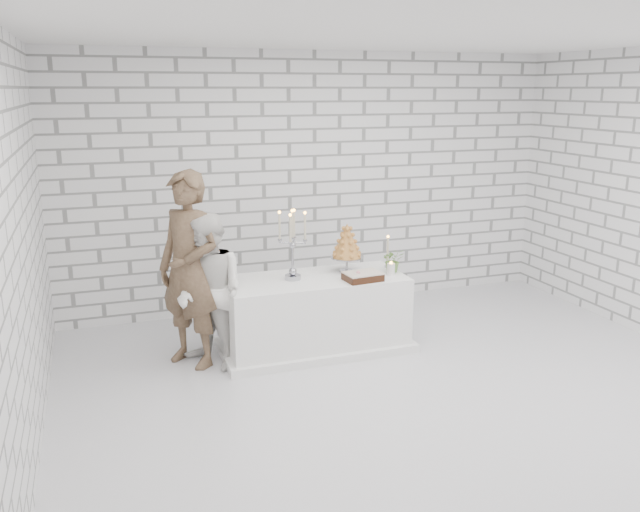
{
  "coord_description": "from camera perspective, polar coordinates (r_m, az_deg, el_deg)",
  "views": [
    {
      "loc": [
        -2.48,
        -4.81,
        2.58
      ],
      "look_at": [
        -0.52,
        0.81,
        1.05
      ],
      "focal_mm": 36.75,
      "sensor_mm": 36.0,
      "label": 1
    }
  ],
  "objects": [
    {
      "name": "bride",
      "position": [
        6.18,
        -9.54,
        -3.1
      ],
      "size": [
        0.86,
        0.91,
        1.48
      ],
      "primitive_type": "imported",
      "rotation": [
        0.0,
        0.0,
        -1.02
      ],
      "color": "white",
      "rests_on": "ground"
    },
    {
      "name": "chocolate_cake",
      "position": [
        6.42,
        3.75,
        -1.78
      ],
      "size": [
        0.37,
        0.28,
        0.08
      ],
      "primitive_type": "cube",
      "rotation": [
        0.0,
        0.0,
        0.1
      ],
      "color": "black",
      "rests_on": "cake_table"
    },
    {
      "name": "ground",
      "position": [
        5.99,
        7.43,
        -11.22
      ],
      "size": [
        6.0,
        5.0,
        0.01
      ],
      "primitive_type": "cube",
      "color": "silver",
      "rests_on": "ground"
    },
    {
      "name": "candelabra",
      "position": [
        6.37,
        -2.41,
        0.98
      ],
      "size": [
        0.36,
        0.36,
        0.7
      ],
      "primitive_type": null,
      "rotation": [
        0.0,
        0.0,
        0.34
      ],
      "color": "#9D9DA7",
      "rests_on": "cake_table"
    },
    {
      "name": "cake_table",
      "position": [
        6.63,
        -0.46,
        -5.02
      ],
      "size": [
        1.8,
        0.8,
        0.75
      ],
      "primitive_type": "cube",
      "color": "white",
      "rests_on": "ground"
    },
    {
      "name": "wall_left",
      "position": [
        4.95,
        -24.75,
        0.49
      ],
      "size": [
        0.01,
        5.0,
        3.0
      ],
      "primitive_type": "cube",
      "color": "white",
      "rests_on": "ground"
    },
    {
      "name": "croquembouche",
      "position": [
        6.66,
        2.35,
        0.72
      ],
      "size": [
        0.41,
        0.41,
        0.51
      ],
      "primitive_type": null,
      "rotation": [
        0.0,
        0.0,
        0.3
      ],
      "color": "#935C27",
      "rests_on": "cake_table"
    },
    {
      "name": "ceiling",
      "position": [
        5.42,
        8.5,
        18.72
      ],
      "size": [
        6.0,
        5.0,
        0.01
      ],
      "primitive_type": "cube",
      "color": "white",
      "rests_on": "ground"
    },
    {
      "name": "groom",
      "position": [
        6.23,
        -11.33,
        -1.2
      ],
      "size": [
        0.78,
        0.81,
        1.87
      ],
      "primitive_type": "imported",
      "rotation": [
        0.0,
        0.0,
        -0.88
      ],
      "color": "brown",
      "rests_on": "ground"
    },
    {
      "name": "pillar_candle",
      "position": [
        6.63,
        6.19,
        -1.15
      ],
      "size": [
        0.1,
        0.1,
        0.12
      ],
      "primitive_type": "cylinder",
      "rotation": [
        0.0,
        0.0,
        0.3
      ],
      "color": "white",
      "rests_on": "cake_table"
    },
    {
      "name": "extra_taper",
      "position": [
        6.89,
        5.91,
        0.31
      ],
      "size": [
        0.06,
        0.06,
        0.32
      ],
      "primitive_type": "cylinder",
      "rotation": [
        0.0,
        0.0,
        -0.02
      ],
      "color": "beige",
      "rests_on": "cake_table"
    },
    {
      "name": "wall_back",
      "position": [
        7.79,
        -0.47,
        6.44
      ],
      "size": [
        6.0,
        0.01,
        3.0
      ],
      "primitive_type": "cube",
      "color": "white",
      "rests_on": "ground"
    },
    {
      "name": "flowers",
      "position": [
        6.73,
        6.38,
        -0.36
      ],
      "size": [
        0.25,
        0.23,
        0.25
      ],
      "primitive_type": "imported",
      "rotation": [
        0.0,
        0.0,
        -0.19
      ],
      "color": "#456D2F",
      "rests_on": "cake_table"
    }
  ]
}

